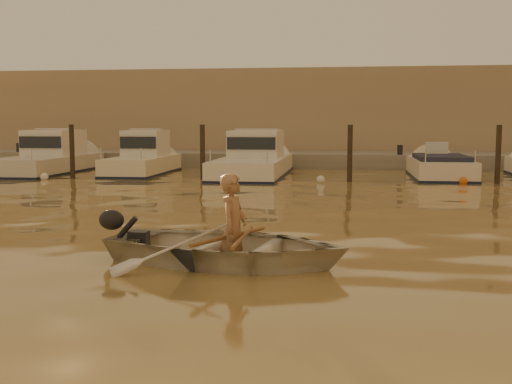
% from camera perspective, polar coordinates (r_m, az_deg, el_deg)
% --- Properties ---
extents(ground_plane, '(160.00, 160.00, 0.00)m').
position_cam_1_polar(ground_plane, '(9.22, 9.57, -7.07)').
color(ground_plane, olive).
rests_on(ground_plane, ground).
extents(dinghy, '(4.08, 3.23, 0.76)m').
position_cam_1_polar(dinghy, '(9.60, -2.58, -4.86)').
color(dinghy, silver).
rests_on(dinghy, ground_plane).
extents(person, '(0.50, 0.66, 1.65)m').
position_cam_1_polar(person, '(9.51, -2.02, -3.33)').
color(person, '#A07250').
rests_on(person, dinghy).
extents(outboard_motor, '(0.96, 0.55, 0.70)m').
position_cam_1_polar(outboard_motor, '(10.22, -10.48, -4.16)').
color(outboard_motor, black).
rests_on(outboard_motor, dinghy).
extents(oar_port, '(0.13, 2.10, 0.13)m').
position_cam_1_polar(oar_port, '(9.48, -1.17, -4.01)').
color(oar_port, brown).
rests_on(oar_port, dinghy).
extents(oar_starboard, '(0.78, 1.99, 0.13)m').
position_cam_1_polar(oar_starboard, '(9.55, -2.30, -3.94)').
color(oar_starboard, brown).
rests_on(oar_starboard, dinghy).
extents(moored_boat_0, '(2.31, 7.34, 1.75)m').
position_cam_1_polar(moored_boat_0, '(27.89, -18.04, 2.93)').
color(moored_boat_0, beige).
rests_on(moored_boat_0, ground_plane).
extents(moored_boat_1, '(1.92, 5.82, 1.75)m').
position_cam_1_polar(moored_boat_1, '(26.35, -10.10, 2.96)').
color(moored_boat_1, '#EBE2C5').
rests_on(moored_boat_1, ground_plane).
extents(moored_boat_2, '(2.45, 8.16, 1.75)m').
position_cam_1_polar(moored_boat_2, '(25.28, -0.20, 2.92)').
color(moored_boat_2, white).
rests_on(moored_boat_2, ground_plane).
extents(moored_boat_3, '(2.04, 5.91, 0.95)m').
position_cam_1_polar(moored_boat_3, '(25.27, 16.01, 1.77)').
color(moored_boat_3, beige).
rests_on(moored_boat_3, ground_plane).
extents(piling_0, '(0.18, 0.18, 2.20)m').
position_cam_1_polar(piling_0, '(25.00, -16.03, 3.27)').
color(piling_0, '#2D2319').
rests_on(piling_0, ground_plane).
extents(piling_1, '(0.18, 0.18, 2.20)m').
position_cam_1_polar(piling_1, '(23.40, -4.77, 3.30)').
color(piling_1, '#2D2319').
rests_on(piling_1, ground_plane).
extents(piling_2, '(0.18, 0.18, 2.20)m').
position_cam_1_polar(piling_2, '(22.80, 8.34, 3.18)').
color(piling_2, '#2D2319').
rests_on(piling_2, ground_plane).
extents(piling_3, '(0.18, 0.18, 2.20)m').
position_cam_1_polar(piling_3, '(23.35, 20.72, 2.91)').
color(piling_3, '#2D2319').
rests_on(piling_3, ground_plane).
extents(fender_a, '(0.30, 0.30, 0.30)m').
position_cam_1_polar(fender_a, '(24.57, -18.31, 1.28)').
color(fender_a, white).
rests_on(fender_a, ground_plane).
extents(fender_b, '(0.30, 0.30, 0.30)m').
position_cam_1_polar(fender_b, '(24.07, -10.73, 1.39)').
color(fender_b, '#D44B18').
rests_on(fender_b, ground_plane).
extents(fender_c, '(0.30, 0.30, 0.30)m').
position_cam_1_polar(fender_c, '(22.27, 5.78, 1.08)').
color(fender_c, silver).
rests_on(fender_c, ground_plane).
extents(fender_d, '(0.30, 0.30, 0.30)m').
position_cam_1_polar(fender_d, '(22.84, 17.93, 0.93)').
color(fender_d, '#D65F19').
rests_on(fender_d, ground_plane).
extents(quay, '(52.00, 4.00, 1.00)m').
position_cam_1_polar(quay, '(30.53, 8.68, 2.54)').
color(quay, gray).
rests_on(quay, ground_plane).
extents(waterfront_building, '(46.00, 7.00, 4.80)m').
position_cam_1_polar(waterfront_building, '(35.97, 8.68, 6.68)').
color(waterfront_building, '#9E8466').
rests_on(waterfront_building, quay).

